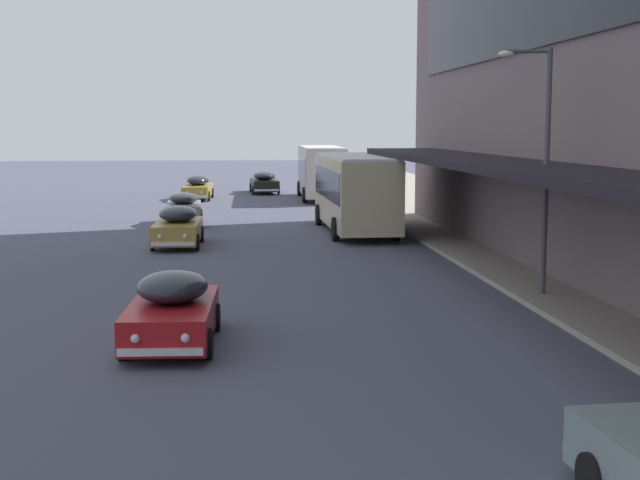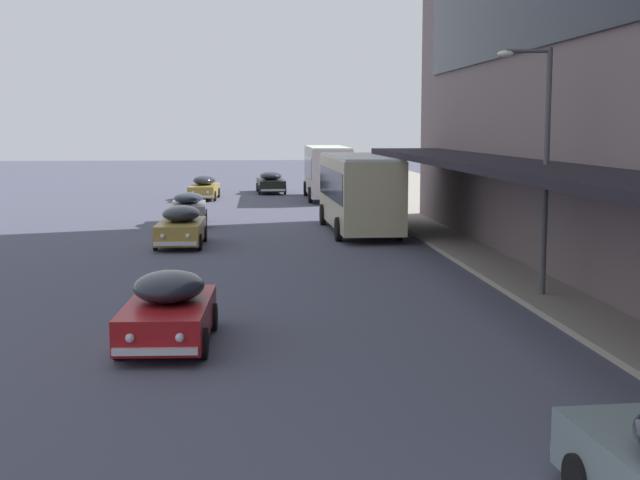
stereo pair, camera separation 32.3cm
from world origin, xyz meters
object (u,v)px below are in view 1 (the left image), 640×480
transit_bus_kerbside_rear (321,169)px  street_lamp (540,152)px  sedan_lead_near (178,227)px  sedan_lead_mid (172,309)px  transit_bus_kerbside_front (355,189)px  sedan_trailing_mid (184,209)px  sedan_second_mid (198,188)px  sedan_second_near (264,182)px

transit_bus_kerbside_rear → street_lamp: size_ratio=1.38×
sedan_lead_near → sedan_lead_mid: (0.80, -16.24, -0.01)m
transit_bus_kerbside_front → sedan_trailing_mid: transit_bus_kerbside_front is taller
sedan_trailing_mid → sedan_second_mid: bearing=89.5°
sedan_second_mid → sedan_trailing_mid: 15.24m
sedan_second_mid → sedan_second_near: sedan_second_mid is taller
sedan_second_near → sedan_trailing_mid: bearing=-103.0°
transit_bus_kerbside_front → sedan_lead_mid: 21.28m
transit_bus_kerbside_front → sedan_second_near: size_ratio=1.92×
sedan_second_near → transit_bus_kerbside_rear: bearing=-59.1°
transit_bus_kerbside_front → sedan_trailing_mid: size_ratio=2.20×
sedan_trailing_mid → street_lamp: bearing=-61.9°
transit_bus_kerbside_front → sedan_lead_near: 8.65m
transit_bus_kerbside_front → sedan_second_mid: size_ratio=1.91×
transit_bus_kerbside_front → sedan_second_near: transit_bus_kerbside_front is taller
sedan_lead_mid → sedan_second_near: (3.71, 44.35, -0.00)m
sedan_lead_mid → sedan_trailing_mid: (-0.96, 24.05, -0.00)m
transit_bus_kerbside_rear → sedan_second_mid: 8.14m
sedan_second_mid → street_lamp: size_ratio=0.76×
street_lamp → sedan_second_near: bearing=98.4°
sedan_lead_mid → street_lamp: 11.02m
sedan_second_near → sedan_trailing_mid: 20.82m
sedan_second_near → sedan_trailing_mid: sedan_second_near is taller
transit_bus_kerbside_front → sedan_second_mid: 20.69m
transit_bus_kerbside_front → street_lamp: street_lamp is taller
sedan_lead_near → street_lamp: street_lamp is taller
sedan_trailing_mid → sedan_second_near: bearing=77.0°
transit_bus_kerbside_rear → sedan_lead_mid: transit_bus_kerbside_rear is taller
transit_bus_kerbside_front → sedan_trailing_mid: bearing=153.2°
sedan_second_near → street_lamp: size_ratio=0.76×
transit_bus_kerbside_front → sedan_lead_mid: (-6.84, -20.11, -1.20)m
sedan_lead_near → sedan_trailing_mid: size_ratio=1.02×
sedan_second_near → sedan_lead_mid: bearing=-94.8°
transit_bus_kerbside_rear → sedan_second_near: 6.89m
transit_bus_kerbside_rear → sedan_lead_near: (-8.00, -22.28, -1.18)m
sedan_lead_mid → street_lamp: (9.65, 4.18, 3.27)m
sedan_second_mid → sedan_second_near: 6.79m
sedan_second_mid → street_lamp: 36.79m
sedan_lead_near → sedan_trailing_mid: sedan_lead_near is taller
transit_bus_kerbside_front → sedan_second_mid: (-7.66, 19.19, -1.21)m
sedan_lead_near → transit_bus_kerbside_front: bearing=26.9°
sedan_second_near → sedan_trailing_mid: size_ratio=1.15×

